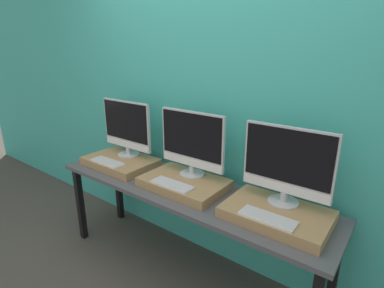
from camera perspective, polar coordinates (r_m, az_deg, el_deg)
name	(u,v)px	position (r m, az deg, el deg)	size (l,w,h in m)	color
wall_back	(212,101)	(2.25, 3.77, 8.21)	(8.00, 0.04, 2.60)	teal
workbench	(183,197)	(2.20, -1.65, -10.03)	(2.14, 0.55, 0.72)	#47474C
wooden_riser_left	(120,162)	(2.61, -13.47, -3.30)	(0.59, 0.39, 0.07)	#99754C
monitor_left	(127,127)	(2.58, -12.34, 3.18)	(0.53, 0.18, 0.47)	#B2B2B7
keyboard_left	(108,162)	(2.52, -15.78, -3.28)	(0.31, 0.11, 0.01)	silver
wooden_riser_center	(184,183)	(2.16, -1.54, -7.45)	(0.59, 0.39, 0.07)	#99754C
monitor_center	(192,142)	(2.12, -0.03, 0.38)	(0.53, 0.18, 0.47)	#B2B2B7
keyboard_center	(172,184)	(2.05, -3.82, -7.67)	(0.31, 0.11, 0.01)	silver
wooden_riser_right	(276,214)	(1.86, 15.77, -12.72)	(0.59, 0.39, 0.07)	#99754C
monitor_right	(287,164)	(1.81, 17.64, -3.64)	(0.53, 0.18, 0.47)	#B2B2B7
keyboard_right	(268,218)	(1.73, 14.24, -13.45)	(0.31, 0.11, 0.01)	silver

